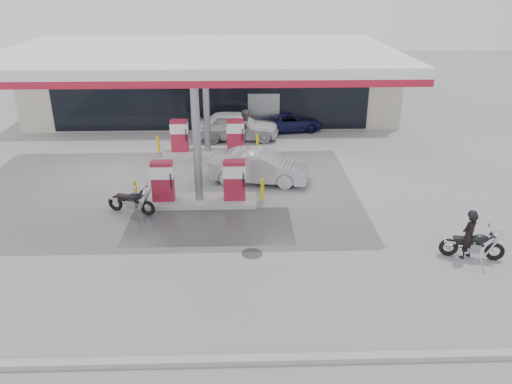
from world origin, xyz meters
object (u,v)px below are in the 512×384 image
at_px(attendant, 246,129).
at_px(parked_car_right, 289,122).
at_px(pump_island_near, 199,187).
at_px(main_motorcycle, 473,245).
at_px(biker_main, 469,235).
at_px(hatchback_silver, 259,167).
at_px(sedan_white, 237,125).
at_px(pump_island_far, 208,140).
at_px(parked_motorcycle, 132,202).
at_px(parked_car_left, 139,114).

relative_size(attendant, parked_car_right, 0.52).
relative_size(pump_island_near, main_motorcycle, 2.59).
xyz_separation_m(biker_main, attendant, (-6.91, 11.43, 0.22)).
relative_size(attendant, hatchback_silver, 0.47).
distance_m(pump_island_near, sedan_white, 8.58).
bearing_deg(attendant, hatchback_silver, -174.56).
bearing_deg(pump_island_far, parked_motorcycle, -110.10).
bearing_deg(sedan_white, parked_car_right, -62.46).
xyz_separation_m(parked_motorcycle, sedan_white, (3.94, 9.27, 0.33)).
relative_size(pump_island_near, parked_car_right, 1.33).
bearing_deg(parked_car_left, pump_island_far, -154.31).
bearing_deg(sedan_white, pump_island_near, 171.11).
height_order(pump_island_near, parked_motorcycle, pump_island_near).
distance_m(pump_island_far, sedan_white, 2.85).
height_order(parked_motorcycle, parked_car_left, parked_car_left).
distance_m(main_motorcycle, biker_main, 0.39).
height_order(main_motorcycle, parked_motorcycle, parked_motorcycle).
xyz_separation_m(sedan_white, hatchback_silver, (0.99, -6.26, -0.08)).
distance_m(biker_main, parked_car_left, 20.91).
height_order(parked_car_left, parked_car_right, parked_car_left).
distance_m(parked_motorcycle, hatchback_silver, 5.78).
xyz_separation_m(hatchback_silver, parked_car_left, (-6.94, 9.46, -0.07)).
height_order(pump_island_far, parked_car_left, pump_island_far).
relative_size(biker_main, attendant, 0.78).
relative_size(biker_main, parked_motorcycle, 0.82).
relative_size(parked_car_left, parked_car_right, 1.13).
xyz_separation_m(main_motorcycle, biker_main, (-0.19, 0.04, 0.33)).
distance_m(main_motorcycle, parked_motorcycle, 12.10).
relative_size(hatchback_silver, parked_car_left, 0.98).
height_order(biker_main, parked_motorcycle, biker_main).
distance_m(pump_island_far, parked_car_right, 6.02).
distance_m(sedan_white, parked_car_left, 6.75).
height_order(pump_island_near, pump_island_far, same).
xyz_separation_m(main_motorcycle, parked_motorcycle, (-11.54, 3.66, 0.00)).
xyz_separation_m(main_motorcycle, parked_car_right, (-4.54, 14.47, 0.08)).
bearing_deg(hatchback_silver, pump_island_near, 143.04).
height_order(sedan_white, parked_car_left, sedan_white).
bearing_deg(parked_car_right, main_motorcycle, -171.28).
height_order(pump_island_near, main_motorcycle, pump_island_near).
relative_size(parked_motorcycle, sedan_white, 0.42).
bearing_deg(pump_island_near, parked_car_right, 65.77).
bearing_deg(hatchback_silver, parked_car_left, 47.25).
bearing_deg(pump_island_near, hatchback_silver, 42.06).
distance_m(sedan_white, hatchback_silver, 6.34).
bearing_deg(pump_island_near, biker_main, -26.59).
bearing_deg(hatchback_silver, pump_island_far, 43.68).
distance_m(main_motorcycle, parked_car_right, 15.17).
bearing_deg(parked_car_left, biker_main, -153.11).
bearing_deg(attendant, parked_car_right, -40.82).
xyz_separation_m(main_motorcycle, attendant, (-7.10, 11.47, 0.56)).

